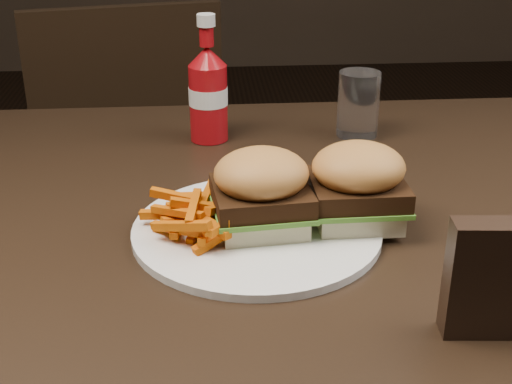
{
  "coord_description": "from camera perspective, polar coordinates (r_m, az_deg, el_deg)",
  "views": [
    {
      "loc": [
        -0.16,
        -0.83,
        1.15
      ],
      "look_at": [
        -0.1,
        -0.09,
        0.8
      ],
      "focal_mm": 50.0,
      "sensor_mm": 36.0,
      "label": 1
    }
  ],
  "objects": [
    {
      "name": "plate",
      "position": [
        0.84,
        0.05,
        -3.08
      ],
      "size": [
        0.29,
        0.29,
        0.01
      ],
      "primitive_type": "cylinder",
      "color": "white",
      "rests_on": "dining_table"
    },
    {
      "name": "tumbler",
      "position": [
        1.13,
        8.18,
        6.99
      ],
      "size": [
        0.07,
        0.07,
        0.1
      ],
      "primitive_type": "cylinder",
      "rotation": [
        0.0,
        0.0,
        -0.1
      ],
      "color": "white",
      "rests_on": "dining_table"
    },
    {
      "name": "sandwich_half_a",
      "position": [
        0.83,
        0.42,
        -2.15
      ],
      "size": [
        0.11,
        0.1,
        0.03
      ],
      "primitive_type": "cube",
      "rotation": [
        0.0,
        0.0,
        0.1
      ],
      "color": "beige",
      "rests_on": "plate"
    },
    {
      "name": "dining_table",
      "position": [
        0.95,
        5.83,
        -1.44
      ],
      "size": [
        1.2,
        0.8,
        0.04
      ],
      "primitive_type": "cube",
      "color": "black",
      "rests_on": "ground"
    },
    {
      "name": "sandwich_half_b",
      "position": [
        0.85,
        7.98,
        -1.56
      ],
      "size": [
        0.1,
        0.09,
        0.03
      ],
      "primitive_type": "cube",
      "rotation": [
        0.0,
        0.0,
        0.01
      ],
      "color": "beige",
      "rests_on": "plate"
    },
    {
      "name": "fries_pile",
      "position": [
        0.82,
        -4.6,
        -1.55
      ],
      "size": [
        0.16,
        0.16,
        0.05
      ],
      "primitive_type": null,
      "rotation": [
        0.0,
        0.0,
        -0.43
      ],
      "color": "#BB6D08",
      "rests_on": "plate"
    },
    {
      "name": "ketchup_bottle",
      "position": [
        1.11,
        -3.83,
        7.12
      ],
      "size": [
        0.07,
        0.07,
        0.12
      ],
      "primitive_type": "cylinder",
      "rotation": [
        0.0,
        0.0,
        0.23
      ],
      "color": "#9C0C11",
      "rests_on": "dining_table"
    },
    {
      "name": "chair_far",
      "position": [
        1.81,
        -10.46,
        1.11
      ],
      "size": [
        0.51,
        0.51,
        0.04
      ],
      "primitive_type": "cube",
      "rotation": [
        0.0,
        0.0,
        3.37
      ],
      "color": "black",
      "rests_on": "ground"
    }
  ]
}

